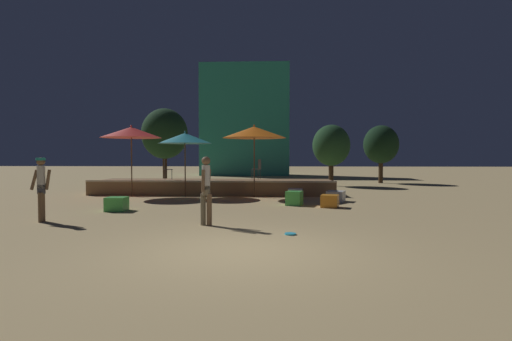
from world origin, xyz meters
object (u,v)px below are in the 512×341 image
Objects in this scene: patio_umbrella_2 at (185,138)px; background_tree_2 at (381,145)px; person_1 at (41,186)px; bistro_chair_0 at (258,167)px; bistro_chair_1 at (166,167)px; background_tree_0 at (331,146)px; cube_seat_0 at (336,196)px; cube_seat_1 at (295,195)px; cube_seat_4 at (117,204)px; frisbee_disc at (290,234)px; patio_umbrella_0 at (131,132)px; person_0 at (206,188)px; cube_seat_2 at (330,201)px; cube_seat_3 at (294,198)px; background_tree_1 at (165,134)px; patio_umbrella_1 at (254,132)px.

patio_umbrella_2 is 0.75× the size of background_tree_2.
person_1 reaches higher than bistro_chair_0.
bistro_chair_1 is 9.91m from background_tree_0.
cube_seat_1 is at bearing 174.22° from cube_seat_0.
frisbee_disc is at bearing -33.65° from cube_seat_4.
bistro_chair_0 is (5.31, 1.56, -1.51)m from patio_umbrella_0.
person_0 is at bearing 68.71° from person_1.
bistro_chair_0 is at bearing 119.04° from cube_seat_2.
bistro_chair_1 is (-6.71, 4.11, 1.01)m from cube_seat_2.
cube_seat_2 is at bearing 10.22° from cube_seat_4.
background_tree_2 is (6.04, 11.92, 2.21)m from cube_seat_3.
background_tree_1 is 13.95m from background_tree_2.
patio_umbrella_1 is 4.93× the size of cube_seat_4.
background_tree_0 is at bearing 74.73° from cube_seat_3.
cube_seat_3 is 2.58× the size of frisbee_disc.
person_0 is (-3.53, -3.68, 0.72)m from cube_seat_2.
background_tree_0 is at bearing -12.94° from background_tree_1.
frisbee_disc is at bearing -93.61° from cube_seat_1.
background_tree_0 is at bearing 35.16° from patio_umbrella_0.
cube_seat_1 reaches higher than cube_seat_4.
person_1 is at bearing -129.04° from background_tree_2.
cube_seat_0 is at bearing 22.72° from cube_seat_4.
background_tree_0 is at bearing 53.35° from cube_seat_4.
person_1 is 1.87× the size of bistro_chair_0.
background_tree_1 is at bearing 124.08° from cube_seat_3.
background_tree_0 is (0.89, 7.94, 2.13)m from cube_seat_0.
background_tree_0 is at bearing 72.70° from cube_seat_1.
bistro_chair_0 is (0.09, 1.50, -1.50)m from patio_umbrella_1.
background_tree_2 is at bearing -102.72° from person_0.
cube_seat_1 is 2.24m from cube_seat_2.
bistro_chair_1 is 0.19× the size of background_tree_1.
person_0 is 2.49m from frisbee_disc.
cube_seat_1 is 6.12m from bistro_chair_1.
frisbee_disc is at bearing 167.00° from person_0.
cube_seat_1 is 0.16× the size of background_tree_2.
bistro_chair_1 is (-7.18, 2.29, 1.02)m from cube_seat_0.
cube_seat_3 is (-1.17, 0.49, 0.04)m from cube_seat_2.
background_tree_1 is at bearing -122.70° from bistro_chair_0.
patio_umbrella_1 is 11.91m from background_tree_2.
frisbee_disc is (5.32, -3.54, -0.20)m from cube_seat_4.
cube_seat_1 is 8.74m from person_1.
background_tree_1 is at bearing 167.06° from background_tree_0.
cube_seat_0 is 9.90m from person_1.
cube_seat_2 is 0.75× the size of bistro_chair_0.
cube_seat_0 is at bearing -112.60° from background_tree_2.
cube_seat_0 is 0.48× the size of person_1.
person_0 is at bearing -113.61° from cube_seat_1.
cube_seat_0 is at bearing -5.78° from cube_seat_1.
background_tree_1 is at bearing 126.69° from cube_seat_2.
patio_umbrella_2 is 9.54m from background_tree_0.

